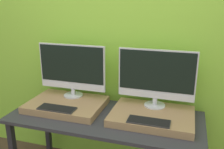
# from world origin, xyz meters

# --- Properties ---
(wall_back) EXTENTS (8.00, 0.04, 2.60)m
(wall_back) POSITION_xyz_m (0.00, 0.77, 1.30)
(wall_back) COLOR #8CC638
(wall_back) RESTS_ON ground_plane
(workbench) EXTENTS (1.68, 0.70, 0.73)m
(workbench) POSITION_xyz_m (0.00, 0.35, 0.65)
(workbench) COLOR #2D2D33
(workbench) RESTS_ON ground_plane
(wooden_riser_left) EXTENTS (0.69, 0.50, 0.06)m
(wooden_riser_left) POSITION_xyz_m (-0.40, 0.41, 0.76)
(wooden_riser_left) COLOR #99754C
(wooden_riser_left) RESTS_ON workbench
(monitor_left) EXTENTS (0.67, 0.19, 0.52)m
(monitor_left) POSITION_xyz_m (-0.40, 0.55, 1.07)
(monitor_left) COLOR silver
(monitor_left) RESTS_ON wooden_riser_left
(keyboard_left) EXTENTS (0.33, 0.13, 0.01)m
(keyboard_left) POSITION_xyz_m (-0.40, 0.23, 0.80)
(keyboard_left) COLOR #2D2D2D
(keyboard_left) RESTS_ON wooden_riser_left
(wooden_riser_right) EXTENTS (0.69, 0.50, 0.06)m
(wooden_riser_right) POSITION_xyz_m (0.40, 0.41, 0.76)
(wooden_riser_right) COLOR #99754C
(wooden_riser_right) RESTS_ON workbench
(monitor_right) EXTENTS (0.67, 0.19, 0.52)m
(monitor_right) POSITION_xyz_m (0.40, 0.55, 1.07)
(monitor_right) COLOR silver
(monitor_right) RESTS_ON wooden_riser_right
(keyboard_right) EXTENTS (0.33, 0.13, 0.01)m
(keyboard_right) POSITION_xyz_m (0.40, 0.23, 0.80)
(keyboard_right) COLOR #2D2D2D
(keyboard_right) RESTS_ON wooden_riser_right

